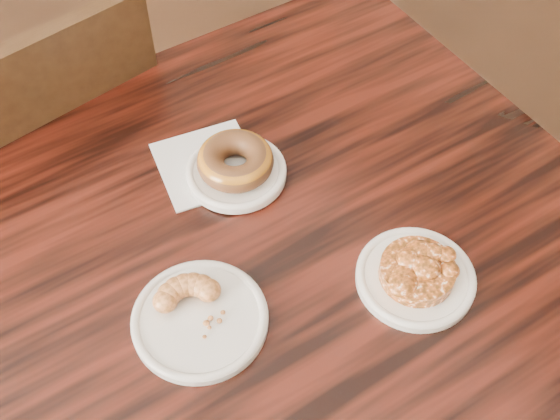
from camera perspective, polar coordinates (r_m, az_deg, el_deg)
cafe_table at (r=1.30m, az=0.18°, el=-13.39°), size 1.05×1.05×0.75m
chair_far at (r=1.57m, az=-20.17°, el=3.14°), size 0.54×0.54×0.90m
napkin at (r=1.08m, az=-5.92°, el=3.75°), size 0.18×0.18×0.00m
plate_donut at (r=1.06m, az=-3.58°, el=3.08°), size 0.15×0.15×0.01m
plate_cruller at (r=0.92m, az=-6.52°, el=-8.86°), size 0.18×0.18×0.01m
plate_fritter at (r=0.97m, az=10.94°, el=-5.45°), size 0.16×0.16×0.01m
glazed_donut at (r=1.04m, az=-3.66°, el=4.02°), size 0.11×0.11×0.04m
apple_fritter at (r=0.95m, az=11.14°, el=-4.72°), size 0.14×0.14×0.03m
cruller_fragment at (r=0.91m, az=-6.64°, el=-8.23°), size 0.11×0.11×0.03m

